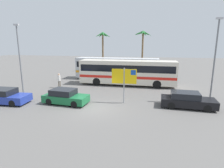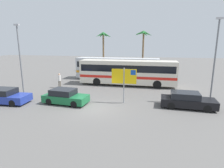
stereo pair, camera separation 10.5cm
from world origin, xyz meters
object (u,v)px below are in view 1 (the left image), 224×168
(bus_rear_coach, at_px, (117,67))
(ferry_sign, at_px, (125,78))
(pedestrian_near_sign, at_px, (59,79))
(bus_front_coach, at_px, (127,71))
(car_black, at_px, (187,100))
(car_green, at_px, (65,97))
(car_blue, at_px, (4,96))

(bus_rear_coach, xyz_separation_m, ferry_sign, (2.77, -10.89, 0.54))
(ferry_sign, xyz_separation_m, pedestrian_near_sign, (-8.55, 4.07, -1.27))
(bus_front_coach, relative_size, pedestrian_near_sign, 6.80)
(ferry_sign, xyz_separation_m, car_black, (5.33, -0.07, -1.69))
(bus_front_coach, relative_size, bus_rear_coach, 1.00)
(bus_front_coach, height_order, bus_rear_coach, same)
(bus_rear_coach, relative_size, car_green, 2.98)
(ferry_sign, height_order, car_black, ferry_sign)
(car_blue, xyz_separation_m, pedestrian_near_sign, (2.07, 6.42, 0.42))
(car_blue, bearing_deg, car_black, 4.85)
(bus_front_coach, bearing_deg, car_black, -50.85)
(bus_rear_coach, relative_size, pedestrian_near_sign, 6.80)
(pedestrian_near_sign, bearing_deg, car_blue, -36.63)
(bus_rear_coach, xyz_separation_m, car_black, (8.09, -10.96, -1.15))
(ferry_sign, distance_m, car_black, 5.59)
(car_black, bearing_deg, ferry_sign, -178.14)
(bus_rear_coach, xyz_separation_m, car_blue, (-7.86, -13.23, -1.15))
(pedestrian_near_sign, bearing_deg, car_green, 13.66)
(bus_front_coach, height_order, car_green, bus_front_coach)
(car_black, relative_size, pedestrian_near_sign, 2.50)
(bus_front_coach, distance_m, pedestrian_near_sign, 8.51)
(ferry_sign, relative_size, car_green, 0.79)
(ferry_sign, distance_m, pedestrian_near_sign, 9.55)
(ferry_sign, bearing_deg, car_blue, -169.96)
(car_black, xyz_separation_m, car_blue, (-15.95, -2.27, 0.00))
(bus_rear_coach, height_order, car_blue, bus_rear_coach)
(bus_front_coach, height_order, car_black, bus_front_coach)
(bus_rear_coach, bearing_deg, pedestrian_near_sign, -130.31)
(car_green, distance_m, car_blue, 5.58)
(car_green, bearing_deg, ferry_sign, 18.72)
(ferry_sign, bearing_deg, bus_front_coach, 93.42)
(car_black, bearing_deg, pedestrian_near_sign, 165.99)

